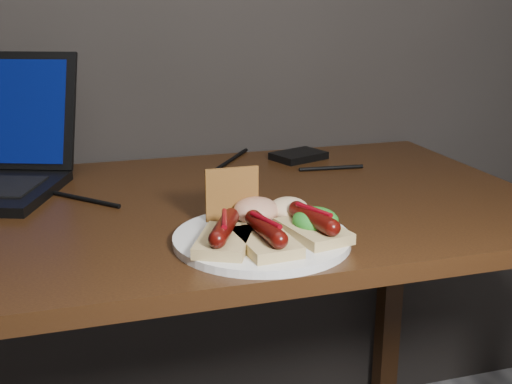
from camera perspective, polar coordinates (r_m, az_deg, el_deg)
name	(u,v)px	position (r m, az deg, el deg)	size (l,w,h in m)	color
desk	(154,254)	(1.16, -9.08, -5.49)	(1.40, 0.70, 0.75)	#37210D
hard_drive	(299,156)	(1.45, 3.80, 3.23)	(0.11, 0.08, 0.02)	black
desk_cables	(133,181)	(1.28, -10.92, 0.97)	(0.99, 0.35, 0.01)	black
plate	(262,239)	(0.96, 0.52, -4.17)	(0.26, 0.26, 0.01)	white
bread_sausage_left	(225,235)	(0.91, -2.81, -3.84)	(0.11, 0.13, 0.04)	#D7C17E
bread_sausage_center	(266,236)	(0.90, 0.86, -3.95)	(0.08, 0.12, 0.04)	#D7C17E
bread_sausage_right	(313,225)	(0.95, 5.13, -2.97)	(0.09, 0.13, 0.04)	#D7C17E
crispbread	(232,194)	(1.01, -2.14, -0.17)	(0.09, 0.01, 0.09)	olive
salad_greens	(315,221)	(0.96, 5.30, -2.55)	(0.07, 0.07, 0.04)	#1F6213
salsa_mound	(256,210)	(1.00, 0.00, -1.63)	(0.07, 0.07, 0.04)	maroon
coleslaw_mound	(288,209)	(1.02, 2.91, -1.49)	(0.06, 0.06, 0.04)	#EDE8CC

